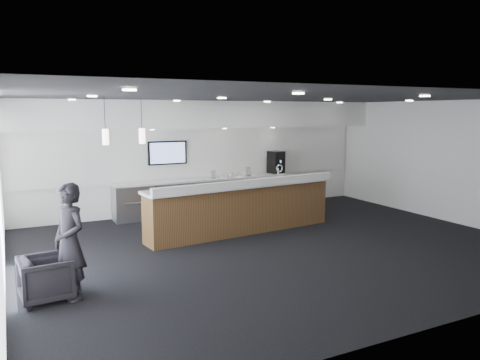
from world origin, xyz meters
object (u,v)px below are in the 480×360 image
service_counter (242,207)px  coffee_machine (276,162)px  lounge_guest (70,242)px  armchair (46,278)px

service_counter → coffee_machine: (2.31, 2.36, 0.69)m
service_counter → coffee_machine: 3.37m
coffee_machine → lounge_guest: (-6.26, -4.63, -0.41)m
coffee_machine → armchair: size_ratio=0.89×
coffee_machine → lounge_guest: lounge_guest is taller
service_counter → coffee_machine: bearing=39.7°
service_counter → armchair: (-4.29, -2.16, -0.25)m
service_counter → lounge_guest: lounge_guest is taller
service_counter → lounge_guest: 4.56m
service_counter → coffee_machine: size_ratio=7.27×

